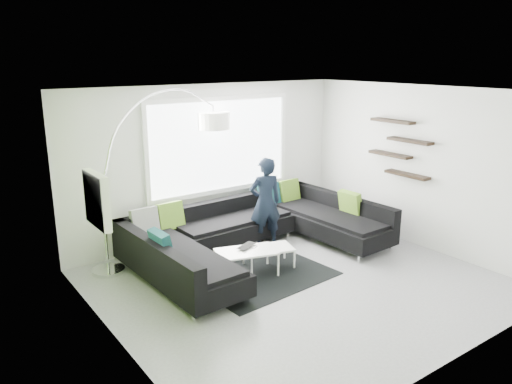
% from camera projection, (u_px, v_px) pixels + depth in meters
% --- Properties ---
extents(ground, '(5.50, 5.50, 0.00)m').
position_uv_depth(ground, '(298.00, 283.00, 7.42)').
color(ground, gray).
rests_on(ground, ground).
extents(room_shell, '(5.54, 5.04, 2.82)m').
position_uv_depth(room_shell, '(294.00, 161.00, 7.13)').
color(room_shell, silver).
rests_on(room_shell, ground).
extents(sectional_sofa, '(4.19, 2.69, 0.88)m').
position_uv_depth(sectional_sofa, '(261.00, 235.00, 8.26)').
color(sectional_sofa, black).
rests_on(sectional_sofa, ground).
extents(rug, '(2.16, 1.65, 0.01)m').
position_uv_depth(rug, '(262.00, 276.00, 7.64)').
color(rug, black).
rests_on(rug, ground).
extents(coffee_table, '(1.33, 1.00, 0.39)m').
position_uv_depth(coffee_table, '(258.00, 259.00, 7.80)').
color(coffee_table, silver).
rests_on(coffee_table, ground).
extents(arc_lamp, '(2.67, 1.19, 2.76)m').
position_uv_depth(arc_lamp, '(101.00, 187.00, 7.43)').
color(arc_lamp, silver).
rests_on(arc_lamp, ground).
extents(side_table, '(0.38, 0.38, 0.49)m').
position_uv_depth(side_table, '(378.00, 234.00, 8.72)').
color(side_table, black).
rests_on(side_table, ground).
extents(person, '(0.76, 0.65, 1.60)m').
position_uv_depth(person, '(265.00, 202.00, 8.67)').
color(person, black).
rests_on(person, ground).
extents(laptop, '(0.56, 0.53, 0.03)m').
position_uv_depth(laptop, '(250.00, 247.00, 7.73)').
color(laptop, black).
rests_on(laptop, coffee_table).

